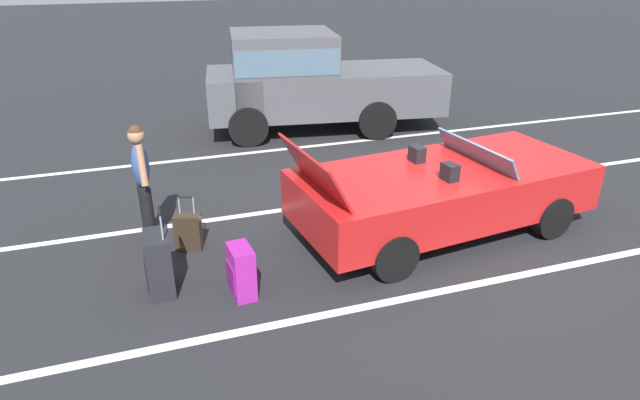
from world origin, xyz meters
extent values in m
plane|color=black|center=(0.00, 0.00, 0.00)|extent=(80.00, 80.00, 0.00)
cube|color=silver|center=(0.00, -1.39, 0.00)|extent=(18.00, 0.12, 0.01)
cube|color=silver|center=(0.00, 1.31, 0.00)|extent=(18.00, 0.12, 0.01)
cube|color=silver|center=(0.00, 4.01, 0.00)|extent=(18.00, 0.12, 0.01)
cube|color=red|center=(0.00, 0.00, 0.62)|extent=(4.27, 2.22, 0.64)
cube|color=red|center=(1.43, 0.16, 0.51)|extent=(1.49, 1.81, 0.38)
cube|color=slate|center=(0.51, 0.06, 1.09)|extent=(0.36, 1.56, 0.31)
cube|color=black|center=(-0.25, 0.34, 1.05)|extent=(0.18, 0.24, 0.22)
cube|color=black|center=(-0.16, -0.39, 1.05)|extent=(0.18, 0.24, 0.22)
cube|color=red|center=(-1.93, -0.22, 1.22)|extent=(0.50, 1.52, 0.58)
cylinder|color=black|center=(1.17, 0.95, 0.30)|extent=(0.62, 0.29, 0.60)
cylinder|color=black|center=(1.36, -0.66, 0.30)|extent=(0.62, 0.29, 0.60)
cylinder|color=black|center=(-1.36, 0.66, 0.30)|extent=(0.62, 0.29, 0.60)
cylinder|color=black|center=(-1.17, -0.95, 0.30)|extent=(0.62, 0.29, 0.60)
cube|color=black|center=(-3.84, -0.36, 0.37)|extent=(0.28, 0.48, 0.74)
cube|color=black|center=(-3.99, -0.36, 0.31)|extent=(0.02, 0.38, 0.41)
cylinder|color=gray|center=(-3.76, -0.49, 0.88)|extent=(0.02, 0.02, 0.28)
cylinder|color=gray|center=(-3.76, -0.23, 0.88)|extent=(0.02, 0.02, 0.28)
cylinder|color=black|center=(-3.76, -0.36, 1.02)|extent=(0.03, 0.26, 0.03)
sphere|color=black|center=(-3.73, -0.53, 0.02)|extent=(0.04, 0.04, 0.04)
sphere|color=black|center=(-3.73, -0.19, 0.02)|extent=(0.04, 0.04, 0.04)
cube|color=#991E8C|center=(-2.96, -0.72, 0.31)|extent=(0.28, 0.42, 0.62)
cube|color=#721669|center=(-3.09, -0.73, 0.26)|extent=(0.05, 0.32, 0.34)
sphere|color=black|center=(-2.86, -0.85, 0.02)|extent=(0.04, 0.04, 0.04)
sphere|color=black|center=(-2.88, -0.57, 0.02)|extent=(0.04, 0.04, 0.04)
cube|color=#2D2319|center=(-3.43, 0.55, 0.25)|extent=(0.39, 0.29, 0.50)
cylinder|color=gray|center=(-3.33, 0.58, 0.62)|extent=(0.03, 0.03, 0.23)
cylinder|color=gray|center=(-3.50, 0.63, 0.62)|extent=(0.03, 0.03, 0.23)
cylinder|color=black|center=(-3.41, 0.60, 0.73)|extent=(0.19, 0.08, 0.03)
sphere|color=black|center=(-3.29, 0.59, 0.02)|extent=(0.04, 0.04, 0.04)
sphere|color=black|center=(-3.52, 0.66, 0.02)|extent=(0.04, 0.04, 0.04)
cylinder|color=black|center=(-3.92, 1.02, 0.41)|extent=(0.17, 0.17, 0.82)
cylinder|color=black|center=(-3.90, 0.82, 0.41)|extent=(0.17, 0.17, 0.82)
ellipsoid|color=#334C8C|center=(-3.91, 0.92, 1.12)|extent=(0.26, 0.34, 0.60)
sphere|color=#A37556|center=(-3.91, 0.92, 1.51)|extent=(0.21, 0.21, 0.21)
sphere|color=#472D19|center=(-3.91, 0.92, 1.56)|extent=(0.18, 0.18, 0.18)
cylinder|color=#A37556|center=(-3.94, 1.12, 1.19)|extent=(0.11, 0.20, 0.53)
cylinder|color=#A37556|center=(-3.89, 0.71, 1.19)|extent=(0.11, 0.20, 0.53)
cube|color=#4C4C51|center=(-1.91, 5.39, 0.85)|extent=(1.37, 2.04, 0.90)
cube|color=#4C4C51|center=(-0.87, 5.24, 1.25)|extent=(2.36, 2.19, 1.70)
cube|color=slate|center=(-0.87, 5.24, 1.63)|extent=(2.32, 2.20, 0.51)
cube|color=#4C4C51|center=(1.30, 4.91, 0.85)|extent=(2.65, 2.23, 0.90)
cylinder|color=black|center=(-1.83, 4.47, 0.40)|extent=(0.83, 0.40, 0.80)
cylinder|color=black|center=(-1.56, 6.25, 0.40)|extent=(0.83, 0.40, 0.80)
cylinder|color=black|center=(0.81, 4.07, 0.40)|extent=(0.83, 0.40, 0.80)
cylinder|color=black|center=(1.08, 5.86, 0.40)|extent=(0.83, 0.40, 0.80)
camera|label=1|loc=(-3.77, -5.99, 3.63)|focal=30.50mm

